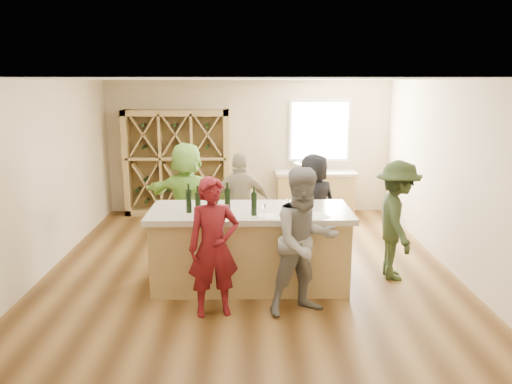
{
  "coord_description": "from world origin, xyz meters",
  "views": [
    {
      "loc": [
        -0.02,
        -7.09,
        2.77
      ],
      "look_at": [
        0.1,
        0.2,
        1.15
      ],
      "focal_mm": 35.0,
      "sensor_mm": 36.0,
      "label": 1
    }
  ],
  "objects_px": {
    "person_near_right": "(305,242)",
    "wine_bottle_a": "(189,201)",
    "person_near_left": "(214,247)",
    "person_server": "(397,220)",
    "wine_rack": "(177,163)",
    "wine_bottle_d": "(215,202)",
    "wine_bottle_e": "(228,200)",
    "tasting_counter_base": "(250,250)",
    "wine_bottle_f": "(254,204)",
    "person_far_mid": "(241,204)",
    "wine_bottle_c": "(209,202)",
    "wine_bottle_b": "(198,203)",
    "person_far_right": "(314,204)",
    "sink": "(306,167)",
    "person_far_left": "(188,197)"
  },
  "relations": [
    {
      "from": "person_near_left",
      "to": "person_far_right",
      "type": "relative_size",
      "value": 1.03
    },
    {
      "from": "wine_rack",
      "to": "person_server",
      "type": "height_order",
      "value": "wine_rack"
    },
    {
      "from": "person_near_right",
      "to": "wine_bottle_a",
      "type": "bearing_deg",
      "value": 132.31
    },
    {
      "from": "wine_rack",
      "to": "wine_bottle_f",
      "type": "bearing_deg",
      "value": -69.38
    },
    {
      "from": "wine_bottle_e",
      "to": "wine_rack",
      "type": "bearing_deg",
      "value": 106.91
    },
    {
      "from": "wine_bottle_f",
      "to": "person_server",
      "type": "bearing_deg",
      "value": 14.61
    },
    {
      "from": "wine_bottle_b",
      "to": "wine_bottle_d",
      "type": "relative_size",
      "value": 0.92
    },
    {
      "from": "person_near_right",
      "to": "wine_bottle_b",
      "type": "bearing_deg",
      "value": 132.98
    },
    {
      "from": "wine_bottle_d",
      "to": "person_near_right",
      "type": "xyz_separation_m",
      "value": [
        1.11,
        -0.66,
        -0.34
      ]
    },
    {
      "from": "tasting_counter_base",
      "to": "wine_bottle_a",
      "type": "distance_m",
      "value": 1.1
    },
    {
      "from": "wine_bottle_a",
      "to": "person_server",
      "type": "relative_size",
      "value": 0.18
    },
    {
      "from": "wine_rack",
      "to": "wine_bottle_b",
      "type": "bearing_deg",
      "value": -78.47
    },
    {
      "from": "person_server",
      "to": "wine_bottle_c",
      "type": "bearing_deg",
      "value": 102.24
    },
    {
      "from": "wine_bottle_d",
      "to": "person_far_right",
      "type": "distance_m",
      "value": 2.17
    },
    {
      "from": "wine_rack",
      "to": "wine_bottle_b",
      "type": "distance_m",
      "value": 4.15
    },
    {
      "from": "person_far_mid",
      "to": "wine_bottle_e",
      "type": "bearing_deg",
      "value": 80.79
    },
    {
      "from": "wine_bottle_b",
      "to": "wine_bottle_c",
      "type": "height_order",
      "value": "wine_bottle_b"
    },
    {
      "from": "wine_rack",
      "to": "wine_bottle_f",
      "type": "distance_m",
      "value": 4.42
    },
    {
      "from": "wine_bottle_c",
      "to": "person_near_left",
      "type": "xyz_separation_m",
      "value": [
        0.1,
        -0.75,
        -0.37
      ]
    },
    {
      "from": "wine_bottle_e",
      "to": "person_near_right",
      "type": "height_order",
      "value": "person_near_right"
    },
    {
      "from": "wine_bottle_e",
      "to": "person_far_mid",
      "type": "bearing_deg",
      "value": 83.85
    },
    {
      "from": "wine_bottle_b",
      "to": "wine_bottle_f",
      "type": "bearing_deg",
      "value": -5.84
    },
    {
      "from": "wine_bottle_b",
      "to": "wine_bottle_e",
      "type": "relative_size",
      "value": 0.9
    },
    {
      "from": "tasting_counter_base",
      "to": "wine_bottle_d",
      "type": "relative_size",
      "value": 8.2
    },
    {
      "from": "wine_bottle_f",
      "to": "person_near_right",
      "type": "bearing_deg",
      "value": -43.24
    },
    {
      "from": "wine_bottle_f",
      "to": "person_far_right",
      "type": "bearing_deg",
      "value": 58.56
    },
    {
      "from": "person_near_right",
      "to": "person_server",
      "type": "height_order",
      "value": "person_near_right"
    },
    {
      "from": "person_far_mid",
      "to": "person_near_right",
      "type": "bearing_deg",
      "value": 107.47
    },
    {
      "from": "wine_bottle_a",
      "to": "person_near_left",
      "type": "height_order",
      "value": "person_near_left"
    },
    {
      "from": "person_near_left",
      "to": "person_far_mid",
      "type": "relative_size",
      "value": 1.01
    },
    {
      "from": "wine_bottle_c",
      "to": "person_far_mid",
      "type": "xyz_separation_m",
      "value": [
        0.39,
        1.4,
        -0.38
      ]
    },
    {
      "from": "person_near_right",
      "to": "person_server",
      "type": "distance_m",
      "value": 1.8
    },
    {
      "from": "wine_rack",
      "to": "wine_bottle_d",
      "type": "distance_m",
      "value": 4.18
    },
    {
      "from": "wine_bottle_b",
      "to": "person_far_mid",
      "type": "distance_m",
      "value": 1.62
    },
    {
      "from": "person_near_right",
      "to": "person_far_left",
      "type": "xyz_separation_m",
      "value": [
        -1.67,
        2.33,
        0.01
      ]
    },
    {
      "from": "person_near_right",
      "to": "wine_bottle_e",
      "type": "bearing_deg",
      "value": 121.46
    },
    {
      "from": "person_near_left",
      "to": "person_near_right",
      "type": "xyz_separation_m",
      "value": [
        1.09,
        0.03,
        0.05
      ]
    },
    {
      "from": "wine_bottle_a",
      "to": "wine_bottle_f",
      "type": "bearing_deg",
      "value": -10.39
    },
    {
      "from": "person_far_mid",
      "to": "person_far_left",
      "type": "xyz_separation_m",
      "value": [
        -0.88,
        0.2,
        0.07
      ]
    },
    {
      "from": "wine_bottle_a",
      "to": "wine_bottle_b",
      "type": "height_order",
      "value": "wine_bottle_a"
    },
    {
      "from": "wine_bottle_c",
      "to": "wine_bottle_d",
      "type": "xyz_separation_m",
      "value": [
        0.08,
        -0.07,
        0.02
      ]
    },
    {
      "from": "wine_bottle_b",
      "to": "wine_bottle_f",
      "type": "distance_m",
      "value": 0.73
    },
    {
      "from": "wine_bottle_d",
      "to": "wine_bottle_f",
      "type": "relative_size",
      "value": 1.06
    },
    {
      "from": "person_far_right",
      "to": "wine_bottle_f",
      "type": "bearing_deg",
      "value": 38.13
    },
    {
      "from": "sink",
      "to": "person_server",
      "type": "height_order",
      "value": "person_server"
    },
    {
      "from": "person_server",
      "to": "person_far_mid",
      "type": "xyz_separation_m",
      "value": [
        -2.22,
        1.03,
        -0.01
      ]
    },
    {
      "from": "wine_bottle_e",
      "to": "sink",
      "type": "bearing_deg",
      "value": 69.16
    },
    {
      "from": "wine_bottle_c",
      "to": "person_server",
      "type": "xyz_separation_m",
      "value": [
        2.61,
        0.37,
        -0.36
      ]
    },
    {
      "from": "wine_bottle_c",
      "to": "wine_rack",
      "type": "bearing_deg",
      "value": 103.72
    },
    {
      "from": "person_near_left",
      "to": "person_far_right",
      "type": "xyz_separation_m",
      "value": [
        1.47,
        2.2,
        -0.02
      ]
    }
  ]
}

